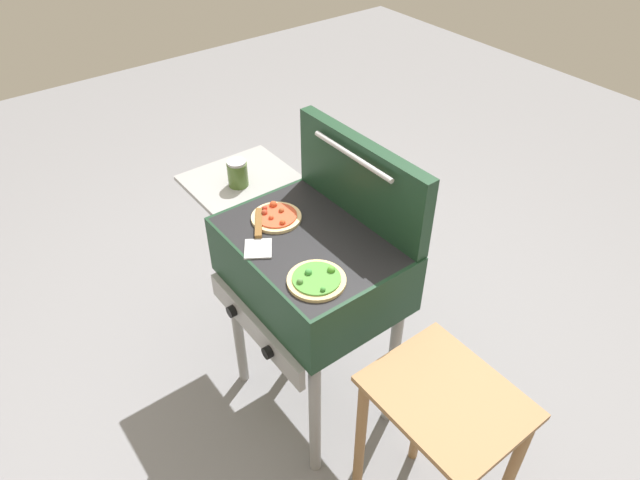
{
  "coord_description": "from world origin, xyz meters",
  "views": [
    {
      "loc": [
        1.22,
        -0.89,
        2.11
      ],
      "look_at": [
        0.05,
        0.0,
        0.92
      ],
      "focal_mm": 31.75,
      "sensor_mm": 36.0,
      "label": 1
    }
  ],
  "objects_px": {
    "grill": "(308,267)",
    "pizza_pepperoni": "(276,216)",
    "spatula": "(259,234)",
    "pizza_veggie": "(317,280)",
    "sauce_jar": "(238,173)",
    "prep_table": "(438,436)"
  },
  "relations": [
    {
      "from": "spatula",
      "to": "pizza_veggie",
      "type": "bearing_deg",
      "value": 3.61
    },
    {
      "from": "grill",
      "to": "spatula",
      "type": "relative_size",
      "value": 3.87
    },
    {
      "from": "pizza_veggie",
      "to": "sauce_jar",
      "type": "height_order",
      "value": "sauce_jar"
    },
    {
      "from": "grill",
      "to": "prep_table",
      "type": "distance_m",
      "value": 0.71
    },
    {
      "from": "sauce_jar",
      "to": "prep_table",
      "type": "distance_m",
      "value": 1.17
    },
    {
      "from": "sauce_jar",
      "to": "prep_table",
      "type": "relative_size",
      "value": 0.14
    },
    {
      "from": "pizza_pepperoni",
      "to": "spatula",
      "type": "xyz_separation_m",
      "value": [
        0.04,
        -0.1,
        -0.0
      ]
    },
    {
      "from": "prep_table",
      "to": "pizza_veggie",
      "type": "bearing_deg",
      "value": -165.9
    },
    {
      "from": "grill",
      "to": "prep_table",
      "type": "xyz_separation_m",
      "value": [
        0.67,
        0.0,
        -0.23
      ]
    },
    {
      "from": "pizza_pepperoni",
      "to": "pizza_veggie",
      "type": "height_order",
      "value": "pizza_pepperoni"
    },
    {
      "from": "pizza_pepperoni",
      "to": "pizza_veggie",
      "type": "relative_size",
      "value": 0.96
    },
    {
      "from": "spatula",
      "to": "prep_table",
      "type": "bearing_deg",
      "value": 10.05
    },
    {
      "from": "prep_table",
      "to": "spatula",
      "type": "bearing_deg",
      "value": -169.95
    },
    {
      "from": "grill",
      "to": "pizza_veggie",
      "type": "distance_m",
      "value": 0.28
    },
    {
      "from": "grill",
      "to": "sauce_jar",
      "type": "relative_size",
      "value": 9.09
    },
    {
      "from": "pizza_veggie",
      "to": "sauce_jar",
      "type": "xyz_separation_m",
      "value": [
        -0.62,
        0.09,
        0.04
      ]
    },
    {
      "from": "grill",
      "to": "prep_table",
      "type": "bearing_deg",
      "value": 0.37
    },
    {
      "from": "pizza_veggie",
      "to": "prep_table",
      "type": "relative_size",
      "value": 0.25
    },
    {
      "from": "pizza_pepperoni",
      "to": "spatula",
      "type": "relative_size",
      "value": 0.72
    },
    {
      "from": "pizza_veggie",
      "to": "spatula",
      "type": "height_order",
      "value": "pizza_veggie"
    },
    {
      "from": "grill",
      "to": "pizza_pepperoni",
      "type": "height_order",
      "value": "pizza_pepperoni"
    },
    {
      "from": "pizza_pepperoni",
      "to": "sauce_jar",
      "type": "xyz_separation_m",
      "value": [
        -0.27,
        0.01,
        0.04
      ]
    }
  ]
}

